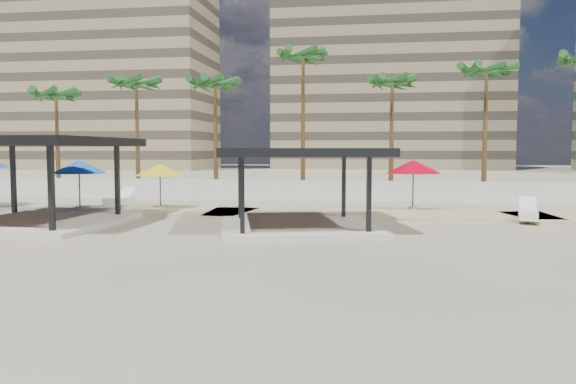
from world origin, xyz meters
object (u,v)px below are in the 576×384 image
(pavilion_central, at_px, (299,181))
(umbrella_c, at_px, (413,167))
(lounger_a, at_px, (120,200))
(lounger_b, at_px, (528,214))
(pavilion_west, at_px, (30,173))

(pavilion_central, height_order, umbrella_c, pavilion_central)
(lounger_a, bearing_deg, umbrella_c, -86.80)
(lounger_b, bearing_deg, pavilion_central, 122.49)
(umbrella_c, relative_size, lounger_a, 1.22)
(umbrella_c, height_order, lounger_a, umbrella_c)
(pavilion_central, relative_size, pavilion_west, 1.07)
(pavilion_central, height_order, pavilion_west, pavilion_west)
(umbrella_c, bearing_deg, pavilion_central, -126.19)
(umbrella_c, height_order, lounger_b, umbrella_c)
(pavilion_central, bearing_deg, lounger_b, 5.11)
(pavilion_central, xyz_separation_m, lounger_b, (9.58, 3.45, -1.53))
(pavilion_west, bearing_deg, lounger_b, 11.59)
(umbrella_c, xyz_separation_m, lounger_a, (-15.64, -0.02, -1.90))
(umbrella_c, distance_m, lounger_a, 15.75)
(pavilion_central, distance_m, pavilion_west, 11.23)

